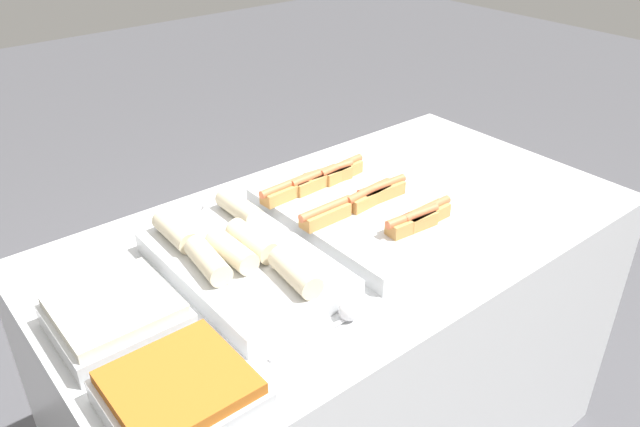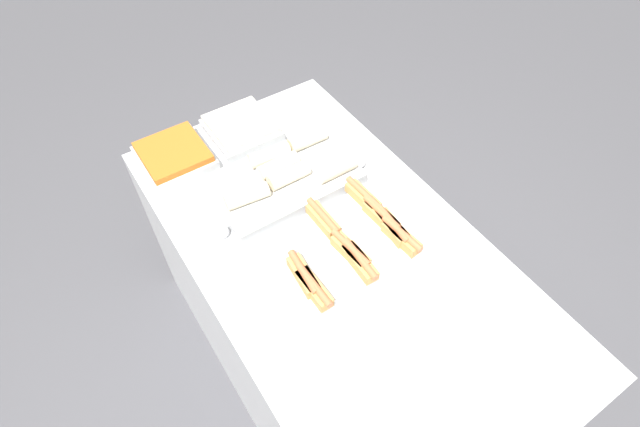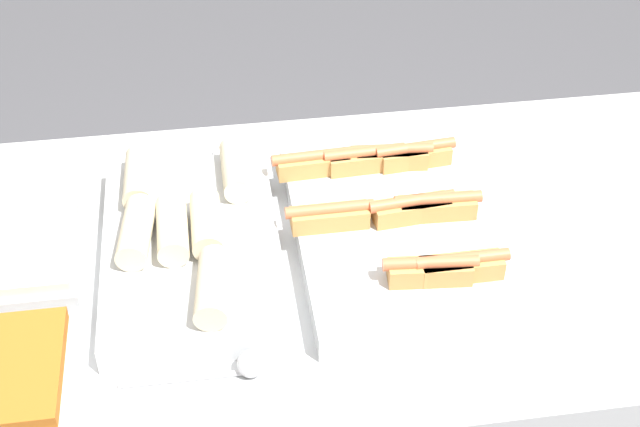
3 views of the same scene
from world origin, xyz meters
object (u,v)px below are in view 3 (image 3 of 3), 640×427
(tray_side_back, at_px, (10,262))
(serving_spoon_far, at_px, (214,159))
(tray_hotdogs, at_px, (384,223))
(serving_spoon_near, at_px, (238,367))
(tray_wraps, at_px, (190,241))

(tray_side_back, distance_m, serving_spoon_far, 0.46)
(tray_hotdogs, bearing_deg, serving_spoon_near, -135.12)
(tray_wraps, relative_size, serving_spoon_near, 2.20)
(tray_wraps, distance_m, tray_side_back, 0.31)
(serving_spoon_near, bearing_deg, tray_wraps, 102.39)
(tray_hotdogs, height_order, tray_wraps, tray_wraps)
(serving_spoon_near, bearing_deg, tray_hotdogs, 44.88)
(tray_wraps, distance_m, serving_spoon_near, 0.30)
(tray_wraps, bearing_deg, serving_spoon_far, 78.35)
(serving_spoon_far, bearing_deg, tray_wraps, -101.65)
(tray_hotdogs, distance_m, serving_spoon_far, 0.40)
(tray_wraps, xyz_separation_m, serving_spoon_near, (0.06, -0.29, -0.02))
(tray_wraps, bearing_deg, tray_side_back, -178.61)
(tray_hotdogs, bearing_deg, tray_side_back, -179.20)
(serving_spoon_near, distance_m, serving_spoon_far, 0.56)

